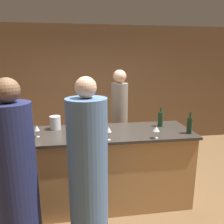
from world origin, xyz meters
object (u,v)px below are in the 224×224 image
(bartender, at_px, (119,126))
(wine_bottle_0, at_px, (190,125))
(ice_bucket, at_px, (55,123))
(wine_bottle_1, at_px, (160,119))
(guest_1, at_px, (88,178))
(wine_bottle_2, at_px, (16,127))
(guest_0, at_px, (18,186))

(bartender, distance_m, wine_bottle_0, 1.31)
(bartender, xyz_separation_m, ice_bucket, (-1.02, -0.59, 0.27))
(wine_bottle_0, height_order, wine_bottle_1, same)
(guest_1, distance_m, ice_bucket, 1.17)
(wine_bottle_2, bearing_deg, guest_1, -44.30)
(bartender, distance_m, ice_bucket, 1.21)
(guest_0, bearing_deg, bartender, 53.39)
(wine_bottle_2, bearing_deg, ice_bucket, 20.93)
(guest_1, xyz_separation_m, ice_bucket, (-0.41, 1.05, 0.29))
(wine_bottle_0, distance_m, ice_bucket, 1.83)
(wine_bottle_1, bearing_deg, wine_bottle_2, -177.05)
(bartender, height_order, guest_1, guest_1)
(wine_bottle_1, bearing_deg, wine_bottle_0, -52.93)
(guest_1, distance_m, wine_bottle_1, 1.50)
(wine_bottle_0, xyz_separation_m, ice_bucket, (-1.78, 0.44, -0.02))
(wine_bottle_1, bearing_deg, ice_bucket, 176.99)
(wine_bottle_2, bearing_deg, wine_bottle_0, -6.44)
(wine_bottle_1, xyz_separation_m, wine_bottle_2, (-1.98, -0.10, -0.01))
(wine_bottle_0, bearing_deg, bartender, 126.38)
(bartender, distance_m, wine_bottle_2, 1.71)
(wine_bottle_0, distance_m, wine_bottle_2, 2.27)
(bartender, bearing_deg, ice_bucket, 30.27)
(wine_bottle_1, height_order, wine_bottle_2, wine_bottle_1)
(guest_0, relative_size, guest_1, 1.00)
(guest_1, relative_size, wine_bottle_0, 6.53)
(guest_1, bearing_deg, wine_bottle_2, 135.70)
(wine_bottle_1, bearing_deg, bartender, 126.01)
(wine_bottle_0, height_order, wine_bottle_2, wine_bottle_0)
(ice_bucket, bearing_deg, wine_bottle_1, -3.01)
(bartender, distance_m, guest_0, 2.12)
(guest_1, bearing_deg, wine_bottle_1, 41.55)
(guest_0, height_order, wine_bottle_0, guest_0)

